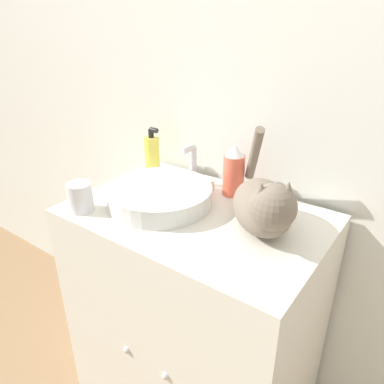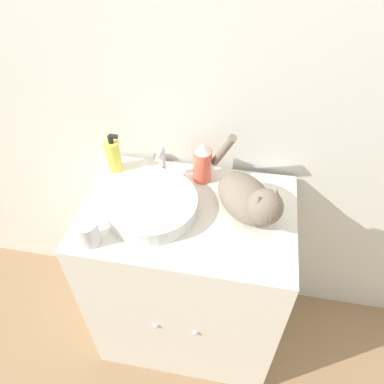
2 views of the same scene
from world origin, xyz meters
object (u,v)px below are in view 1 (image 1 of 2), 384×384
object	(u,v)px
soap_bottle	(152,153)
spray_bottle	(234,171)
cat	(264,205)
cup	(80,197)

from	to	relation	value
soap_bottle	spray_bottle	bearing A→B (deg)	0.47
cat	cup	xyz separation A→B (m)	(-0.50, -0.21, -0.04)
spray_bottle	soap_bottle	bearing A→B (deg)	-179.53
soap_bottle	spray_bottle	world-z (taller)	spray_bottle
soap_bottle	spray_bottle	xyz separation A→B (m)	(0.35, 0.00, 0.01)
cat	spray_bottle	bearing A→B (deg)	-167.84
cup	soap_bottle	bearing A→B (deg)	95.13
cat	spray_bottle	size ratio (longest dim) A/B	2.07
spray_bottle	cup	size ratio (longest dim) A/B	1.93
cat	cup	bearing A→B (deg)	-104.74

